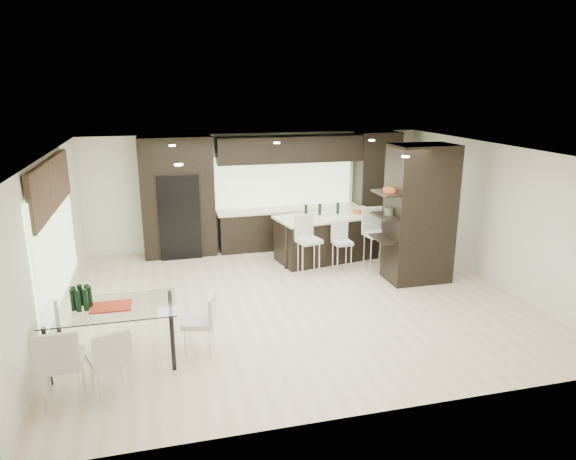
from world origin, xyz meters
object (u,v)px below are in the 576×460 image
object	(u,v)px
stool_mid	(342,251)
floor_vase	(391,241)
dining_table	(114,335)
stool_right	(376,245)
chair_end	(199,326)
bench	(329,249)
chair_far	(62,367)
kitchen_island	(330,237)
chair_near	(109,363)
stool_left	(309,251)

from	to	relation	value
stool_mid	floor_vase	bearing A→B (deg)	-17.83
stool_mid	dining_table	bearing A→B (deg)	-150.20
stool_right	chair_end	xyz separation A→B (m)	(-3.94, -2.71, -0.11)
bench	chair_far	bearing A→B (deg)	-154.37
dining_table	chair_far	distance (m)	0.99
floor_vase	chair_end	size ratio (longest dim) A/B	1.59
stool_right	dining_table	bearing A→B (deg)	-160.00
kitchen_island	chair_near	distance (m)	6.16
floor_vase	chair_far	distance (m)	6.74
floor_vase	stool_left	bearing A→B (deg)	172.18
chair_near	chair_end	xyz separation A→B (m)	(1.17, 0.80, -0.01)
dining_table	kitchen_island	bearing A→B (deg)	39.63
chair_near	chair_far	size ratio (longest dim) A/B	0.90
chair_near	chair_end	size ratio (longest dim) A/B	1.03
stool_right	chair_far	size ratio (longest dim) A/B	1.11
chair_end	bench	bearing A→B (deg)	-28.44
stool_right	chair_near	size ratio (longest dim) A/B	1.23
dining_table	chair_far	world-z (taller)	chair_far
stool_left	chair_near	size ratio (longest dim) A/B	1.16
stool_left	stool_right	bearing A→B (deg)	-14.81
stool_mid	bench	size ratio (longest dim) A/B	0.62
kitchen_island	bench	size ratio (longest dim) A/B	1.79
chair_near	dining_table	bearing A→B (deg)	68.89
chair_near	stool_left	bearing A→B (deg)	23.02
dining_table	stool_mid	bearing A→B (deg)	32.70
bench	floor_vase	bearing A→B (deg)	-57.59
stool_right	chair_end	world-z (taller)	stool_right
floor_vase	chair_end	bearing A→B (deg)	-149.17
stool_left	chair_end	distance (m)	3.67
kitchen_island	stool_left	world-z (taller)	kitchen_island
bench	floor_vase	world-z (taller)	floor_vase
stool_left	stool_right	size ratio (longest dim) A/B	0.95
stool_left	dining_table	size ratio (longest dim) A/B	0.57
kitchen_island	chair_end	size ratio (longest dim) A/B	2.94
stool_left	kitchen_island	bearing A→B (deg)	34.16
dining_table	chair_far	size ratio (longest dim) A/B	1.85
chair_far	stool_left	bearing A→B (deg)	38.12
floor_vase	chair_near	world-z (taller)	floor_vase
dining_table	chair_end	bearing A→B (deg)	0.47
chair_end	dining_table	bearing A→B (deg)	104.19
kitchen_island	dining_table	bearing A→B (deg)	-151.34
stool_left	floor_vase	distance (m)	1.73
kitchen_island	chair_far	distance (m)	6.58
bench	dining_table	size ratio (longest dim) A/B	0.78
stool_right	kitchen_island	bearing A→B (deg)	123.15
bench	chair_end	world-z (taller)	chair_end
stool_mid	bench	bearing A→B (deg)	92.47
stool_left	stool_mid	xyz separation A→B (m)	(0.74, 0.03, -0.07)
stool_mid	chair_near	xyz separation A→B (m)	(-4.36, -3.55, 0.00)
kitchen_island	chair_end	distance (m)	4.78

